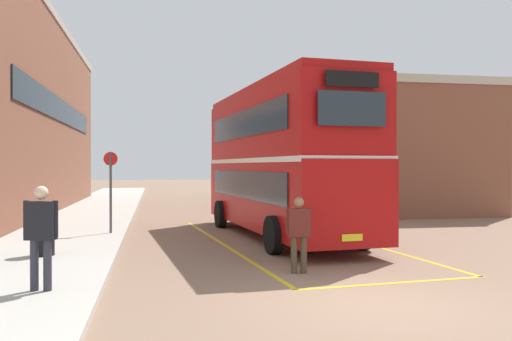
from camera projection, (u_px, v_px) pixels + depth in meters
ground_plane at (239, 219)px, 23.04m from camera, size 135.60×135.60×0.00m
sidewalk_left at (89, 215)px, 24.18m from camera, size 4.00×57.60×0.14m
brick_building_left at (0, 115)px, 25.87m from camera, size 5.78×25.03×9.45m
depot_building_right at (377, 151)px, 30.13m from camera, size 6.63×14.41×6.22m
double_decker_bus at (280, 159)px, 17.18m from camera, size 3.52×10.32×4.75m
single_deck_bus at (260, 175)px, 37.37m from camera, size 3.38×8.86×3.02m
pedestrian_boarding at (299, 230)px, 11.36m from camera, size 0.54×0.27×1.62m
pedestrian_waiting_far at (41, 229)px, 9.17m from camera, size 0.59×0.33×1.80m
litter_bin at (44, 236)px, 12.80m from camera, size 0.54×0.54×0.92m
bus_stop_sign at (111, 184)px, 17.11m from camera, size 0.44×0.08×2.59m
bay_marking_yellow at (299, 245)px, 15.35m from camera, size 5.35×12.52×0.01m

